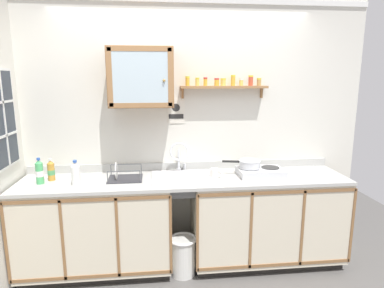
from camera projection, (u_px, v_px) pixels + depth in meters
back_wall at (183, 131)px, 3.37m from camera, size 3.75×0.07×2.63m
lower_cabinet_run at (97, 228)px, 3.14m from camera, size 1.42×0.61×0.89m
lower_cabinet_run_right at (266, 220)px, 3.32m from camera, size 1.50×0.61×0.89m
countertop at (186, 179)px, 3.14m from camera, size 3.11×0.63×0.03m
backsplash at (183, 166)px, 3.41m from camera, size 3.11×0.02×0.08m
sink at (183, 180)px, 3.18m from camera, size 0.60×0.48×0.46m
hot_plate_stove at (260, 172)px, 3.21m from camera, size 0.44×0.29×0.08m
saucepan at (249, 164)px, 3.20m from camera, size 0.37×0.21×0.08m
bottle_soda_green_0 at (40, 172)px, 2.95m from camera, size 0.07×0.07×0.24m
bottle_juice_amber_1 at (51, 171)px, 3.05m from camera, size 0.07×0.07×0.21m
bottle_opaque_white_2 at (76, 174)px, 2.91m from camera, size 0.08×0.08×0.23m
dish_rack at (124, 177)px, 3.09m from camera, size 0.32×0.26×0.17m
mug at (215, 173)px, 3.14m from camera, size 0.12×0.08×0.09m
wall_cabinet at (141, 77)px, 3.05m from camera, size 0.59×0.34×0.54m
spice_shelf at (224, 85)px, 3.24m from camera, size 0.87×0.14×0.23m
warning_sign at (176, 111)px, 3.30m from camera, size 0.17×0.01×0.25m
trash_bin at (183, 255)px, 3.13m from camera, size 0.27×0.27×0.38m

